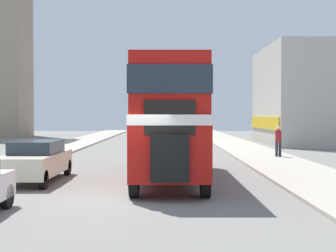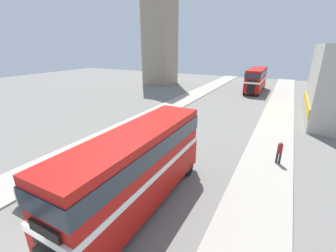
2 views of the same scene
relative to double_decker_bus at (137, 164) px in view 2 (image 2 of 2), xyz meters
name	(u,v)px [view 2 (image 2 of 2)]	position (x,y,z in m)	size (l,w,h in m)	color
double_decker_bus	(137,164)	(0.00, 0.00, 0.00)	(2.43, 10.27, 4.31)	#B2140F
bus_distant	(256,78)	(0.70, 35.98, -0.08)	(2.56, 10.20, 4.17)	#B2140F
car_parked_mid	(63,176)	(-4.97, -0.71, -1.78)	(1.75, 4.62, 1.50)	beige
pedestrian_walking	(280,151)	(6.21, 8.37, -1.47)	(0.35, 0.35, 1.72)	#282833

